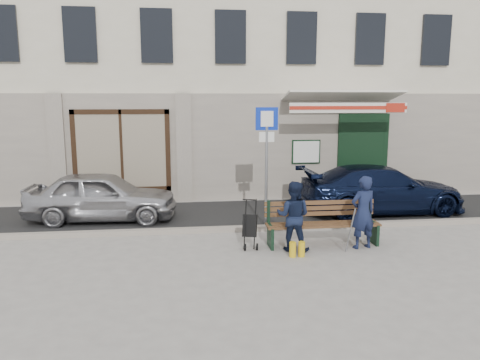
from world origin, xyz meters
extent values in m
plane|color=#9E9991|center=(0.00, 0.00, 0.00)|extent=(80.00, 80.00, 0.00)
cube|color=#282828|center=(0.00, 3.10, 0.01)|extent=(60.00, 3.20, 0.01)
cube|color=#9E9384|center=(0.00, 1.50, 0.06)|extent=(60.00, 0.18, 0.12)
cube|color=beige|center=(0.00, 8.50, 5.00)|extent=(20.00, 7.00, 10.00)
cube|color=#9E9384|center=(0.00, 4.96, 1.60)|extent=(20.00, 0.12, 3.20)
cube|color=maroon|center=(-3.20, 5.02, 1.55)|extent=(2.50, 0.12, 2.00)
cube|color=black|center=(4.10, 4.88, 1.30)|extent=(1.60, 0.10, 2.60)
cube|color=black|center=(4.10, 5.35, 1.20)|extent=(1.25, 0.90, 2.40)
cube|color=white|center=(2.30, 4.85, 1.45)|extent=(0.80, 0.03, 0.65)
cube|color=white|center=(3.20, 4.62, 3.08)|extent=(3.40, 1.72, 0.42)
cube|color=white|center=(3.20, 3.77, 2.80)|extent=(3.40, 0.05, 0.28)
cube|color=#AE2415|center=(3.20, 3.74, 2.80)|extent=(3.40, 0.02, 0.10)
imported|color=#B1B0B5|center=(-3.49, 2.91, 0.63)|extent=(3.79, 1.71, 1.27)
imported|color=black|center=(3.87, 2.86, 0.64)|extent=(4.47, 1.91, 1.29)
cylinder|color=gray|center=(0.52, 1.83, 1.38)|extent=(0.07, 0.07, 2.75)
cube|color=#0C29AE|center=(0.52, 1.83, 2.59)|extent=(0.53, 0.05, 0.53)
cube|color=white|center=(0.52, 1.80, 2.59)|extent=(0.30, 0.03, 0.36)
cube|color=white|center=(0.52, 1.83, 2.17)|extent=(0.36, 0.05, 0.23)
cube|color=brown|center=(1.46, 0.26, 0.45)|extent=(2.40, 0.50, 0.04)
cube|color=brown|center=(1.46, 0.54, 0.74)|extent=(2.40, 0.10, 0.36)
cube|color=black|center=(0.34, 0.26, 0.23)|extent=(0.06, 0.50, 0.45)
cube|color=black|center=(2.58, 0.26, 0.23)|extent=(0.06, 0.50, 0.45)
cube|color=white|center=(2.21, 0.16, 0.48)|extent=(0.34, 0.25, 0.11)
cylinder|color=gray|center=(1.81, -0.41, 0.50)|extent=(0.07, 0.34, 0.96)
cylinder|color=gold|center=(0.66, -0.39, 0.15)|extent=(0.13, 0.13, 0.30)
cylinder|color=gold|center=(0.84, -0.39, 0.15)|extent=(0.13, 0.13, 0.30)
imported|color=#161D3C|center=(2.21, -0.02, 0.76)|extent=(0.62, 0.48, 1.52)
imported|color=#121A32|center=(0.76, 0.02, 0.72)|extent=(0.85, 0.77, 1.43)
cylinder|color=black|center=(-0.21, 0.10, 0.07)|extent=(0.07, 0.15, 0.14)
cylinder|color=black|center=(0.04, 0.10, 0.07)|extent=(0.07, 0.15, 0.14)
cube|color=black|center=(-0.09, 0.30, 0.46)|extent=(0.35, 0.33, 0.49)
cylinder|color=black|center=(-0.09, 0.42, 0.99)|extent=(0.26, 0.10, 0.02)
camera|label=1|loc=(-1.43, -8.97, 3.08)|focal=35.00mm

